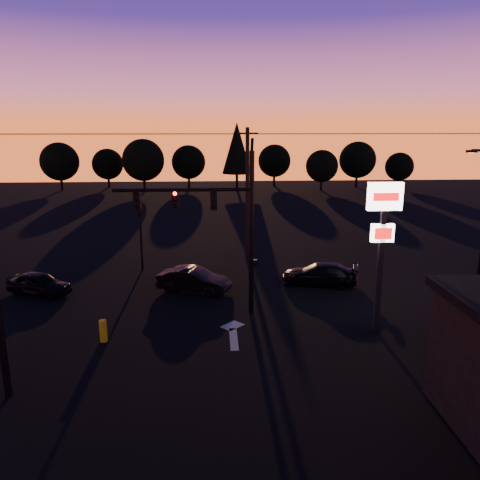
% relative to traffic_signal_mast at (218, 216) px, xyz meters
% --- Properties ---
extents(ground, '(120.00, 120.00, 0.00)m').
position_rel_traffic_signal_mast_xyz_m(ground, '(0.10, -3.99, -4.94)').
color(ground, black).
rests_on(ground, ground).
extents(lane_arrow, '(1.20, 3.10, 0.01)m').
position_rel_traffic_signal_mast_xyz_m(lane_arrow, '(0.60, -2.33, -4.93)').
color(lane_arrow, beige).
rests_on(lane_arrow, ground).
extents(traffic_signal_mast, '(6.79, 0.52, 8.58)m').
position_rel_traffic_signal_mast_xyz_m(traffic_signal_mast, '(0.00, 0.00, 0.00)').
color(traffic_signal_mast, black).
rests_on(traffic_signal_mast, ground).
extents(secondary_signal, '(0.30, 0.31, 4.35)m').
position_rel_traffic_signal_mast_xyz_m(secondary_signal, '(-4.90, 7.49, -2.07)').
color(secondary_signal, black).
rests_on(secondary_signal, ground).
extents(pylon_sign, '(1.50, 0.28, 6.80)m').
position_rel_traffic_signal_mast_xyz_m(pylon_sign, '(7.10, -2.49, -0.02)').
color(pylon_sign, black).
rests_on(pylon_sign, ground).
extents(utility_pole_1, '(1.40, 0.26, 9.00)m').
position_rel_traffic_signal_mast_xyz_m(utility_pole_1, '(2.10, 10.01, -0.34)').
color(utility_pole_1, black).
rests_on(utility_pole_1, ground).
extents(power_wires, '(36.00, 1.22, 0.07)m').
position_rel_traffic_signal_mast_xyz_m(power_wires, '(2.10, 10.01, 3.63)').
color(power_wires, black).
rests_on(power_wires, ground).
extents(bollard, '(0.33, 0.33, 0.98)m').
position_rel_traffic_signal_mast_xyz_m(bollard, '(-5.06, -2.88, -4.45)').
color(bollard, yellow).
rests_on(bollard, ground).
extents(tree_0, '(5.36, 5.36, 6.74)m').
position_rel_traffic_signal_mast_xyz_m(tree_0, '(-21.90, 46.01, -0.88)').
color(tree_0, black).
rests_on(tree_0, ground).
extents(tree_1, '(4.54, 4.54, 5.71)m').
position_rel_traffic_signal_mast_xyz_m(tree_1, '(-15.90, 49.01, -1.50)').
color(tree_1, black).
rests_on(tree_1, ground).
extents(tree_2, '(5.77, 5.78, 7.26)m').
position_rel_traffic_signal_mast_xyz_m(tree_2, '(-9.90, 44.01, -0.57)').
color(tree_2, black).
rests_on(tree_2, ground).
extents(tree_3, '(4.95, 4.95, 6.22)m').
position_rel_traffic_signal_mast_xyz_m(tree_3, '(-3.90, 48.01, -1.19)').
color(tree_3, black).
rests_on(tree_3, ground).
extents(tree_4, '(4.18, 4.18, 9.50)m').
position_rel_traffic_signal_mast_xyz_m(tree_4, '(3.10, 45.01, 0.99)').
color(tree_4, black).
rests_on(tree_4, ground).
extents(tree_5, '(4.95, 4.95, 6.22)m').
position_rel_traffic_signal_mast_xyz_m(tree_5, '(9.10, 50.01, -1.19)').
color(tree_5, black).
rests_on(tree_5, ground).
extents(tree_6, '(4.54, 4.54, 5.71)m').
position_rel_traffic_signal_mast_xyz_m(tree_6, '(15.10, 44.01, -1.50)').
color(tree_6, black).
rests_on(tree_6, ground).
extents(tree_7, '(5.36, 5.36, 6.74)m').
position_rel_traffic_signal_mast_xyz_m(tree_7, '(21.10, 47.01, -0.88)').
color(tree_7, black).
rests_on(tree_7, ground).
extents(tree_8, '(4.12, 4.12, 5.19)m').
position_rel_traffic_signal_mast_xyz_m(tree_8, '(27.10, 46.01, -1.82)').
color(tree_8, black).
rests_on(tree_8, ground).
extents(car_left, '(3.93, 2.70, 1.24)m').
position_rel_traffic_signal_mast_xyz_m(car_left, '(-9.94, 3.21, -4.31)').
color(car_left, black).
rests_on(car_left, ground).
extents(car_mid, '(4.35, 2.78, 1.35)m').
position_rel_traffic_signal_mast_xyz_m(car_mid, '(-1.38, 3.15, -4.26)').
color(car_mid, black).
rests_on(car_mid, ground).
extents(car_right, '(4.71, 2.81, 1.28)m').
position_rel_traffic_signal_mast_xyz_m(car_right, '(5.94, 3.98, -4.30)').
color(car_right, black).
rests_on(car_right, ground).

